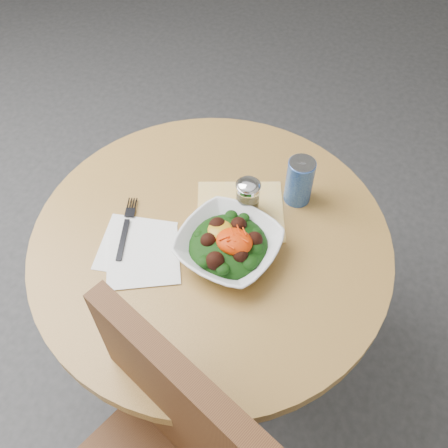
% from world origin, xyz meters
% --- Properties ---
extents(ground, '(6.00, 6.00, 0.00)m').
position_xyz_m(ground, '(0.00, 0.00, 0.00)').
color(ground, '#302F32').
rests_on(ground, ground).
extents(table, '(0.90, 0.90, 0.75)m').
position_xyz_m(table, '(0.00, 0.00, 0.55)').
color(table, black).
rests_on(table, ground).
extents(cloth_napkin, '(0.28, 0.27, 0.00)m').
position_xyz_m(cloth_napkin, '(0.04, 0.10, 0.75)').
color(cloth_napkin, orange).
rests_on(cloth_napkin, table).
extents(paper_napkins, '(0.25, 0.24, 0.00)m').
position_xyz_m(paper_napkins, '(-0.15, -0.10, 0.75)').
color(paper_napkins, white).
rests_on(paper_napkins, table).
extents(salad_bowl, '(0.28, 0.28, 0.09)m').
position_xyz_m(salad_bowl, '(0.06, -0.03, 0.78)').
color(salad_bowl, white).
rests_on(salad_bowl, table).
extents(fork, '(0.08, 0.19, 0.00)m').
position_xyz_m(fork, '(-0.21, -0.05, 0.76)').
color(fork, black).
rests_on(fork, table).
extents(spice_shaker, '(0.06, 0.06, 0.11)m').
position_xyz_m(spice_shaker, '(0.06, 0.11, 0.81)').
color(spice_shaker, silver).
rests_on(spice_shaker, table).
extents(beverage_can, '(0.07, 0.07, 0.13)m').
position_xyz_m(beverage_can, '(0.16, 0.20, 0.82)').
color(beverage_can, '#0D2997').
rests_on(beverage_can, table).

